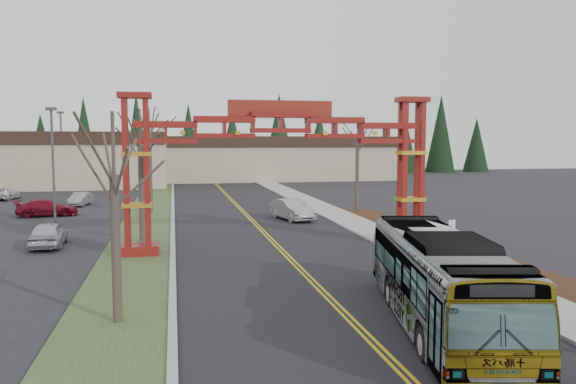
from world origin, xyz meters
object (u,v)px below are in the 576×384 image
object	(u,v)px
silver_sedan	(292,210)
street_sign	(452,230)
light_pole_far	(62,145)
retail_building_east	(270,157)
barrel_mid	(415,234)
parked_car_near_a	(48,234)
retail_building_west	(0,159)
parked_car_mid_a	(47,208)
parked_car_far_b	(6,193)
bare_tree_median_far	(149,135)
bare_tree_median_near	(114,176)
barrel_south	(424,237)
barrel_north	(399,226)
bare_tree_right_far	(358,142)
gateway_arch	(281,147)
bare_tree_median_mid	(140,147)
transit_bus	(439,279)
parked_car_far_a	(81,199)
light_pole_near	(53,156)

from	to	relation	value
silver_sedan	street_sign	xyz separation A→B (m)	(5.61, -15.65, 0.61)
light_pole_far	retail_building_east	bearing A→B (deg)	32.21
barrel_mid	street_sign	bearing A→B (deg)	-87.47
parked_car_near_a	light_pole_far	xyz separation A→B (m)	(-6.32, 39.56, 5.01)
retail_building_west	parked_car_mid_a	distance (m)	38.27
parked_car_far_b	street_sign	bearing A→B (deg)	137.69
retail_building_east	bare_tree_median_far	world-z (taller)	bare_tree_median_far
bare_tree_median_near	parked_car_near_a	bearing A→B (deg)	109.21
light_pole_far	retail_building_west	bearing A→B (deg)	133.74
barrel_south	barrel_north	world-z (taller)	barrel_south
parked_car_near_a	parked_car_far_b	xyz separation A→B (m)	(-10.40, 29.79, -0.10)
bare_tree_median_near	bare_tree_right_far	size ratio (longest dim) A/B	0.88
parked_car_far_b	light_pole_far	distance (m)	11.76
bare_tree_median_near	gateway_arch	bearing A→B (deg)	56.00
retail_building_west	bare_tree_median_mid	world-z (taller)	bare_tree_median_mid
gateway_arch	silver_sedan	size ratio (longest dim) A/B	3.59
retail_building_west	barrel_north	size ratio (longest dim) A/B	50.64
silver_sedan	barrel_south	xyz separation A→B (m)	(5.60, -12.18, -0.36)
transit_bus	bare_tree_median_near	distance (m)	11.57
silver_sedan	bare_tree_median_near	bearing A→B (deg)	-129.40
barrel_mid	retail_building_west	bearing A→B (deg)	125.91
barrel_mid	gateway_arch	bearing A→B (deg)	-176.00
parked_car_far_b	bare_tree_median_near	size ratio (longest dim) A/B	0.66
parked_car_far_a	barrel_south	size ratio (longest dim) A/B	4.09
retail_building_west	light_pole_far	xyz separation A→B (m)	(10.27, -10.73, 2.01)
parked_car_far_a	barrel_mid	distance (m)	34.60
silver_sedan	parked_car_far_a	world-z (taller)	silver_sedan
silver_sedan	parked_car_far_b	xyz separation A→B (m)	(-27.02, 21.49, -0.17)
parked_car_near_a	barrel_mid	size ratio (longest dim) A/B	4.24
parked_car_far_b	parked_car_far_a	bearing A→B (deg)	145.77
bare_tree_median_far	barrel_south	bearing A→B (deg)	-47.73
parked_car_near_a	parked_car_far_a	xyz separation A→B (m)	(-1.58, 22.23, -0.12)
parked_car_far_b	barrel_north	world-z (taller)	parked_car_far_b
street_sign	barrel_north	distance (m)	8.03
retail_building_east	light_pole_far	size ratio (longest dim) A/B	3.81
retail_building_west	light_pole_far	size ratio (longest dim) A/B	4.61
light_pole_far	bare_tree_right_far	bearing A→B (deg)	-42.48
bare_tree_median_near	bare_tree_median_far	xyz separation A→B (m)	(0.00, 30.14, 1.64)
gateway_arch	barrel_north	xyz separation A→B (m)	(9.11, 4.28, -5.53)
retail_building_east	bare_tree_right_far	distance (m)	46.03
retail_building_east	parked_car_near_a	size ratio (longest dim) A/B	8.51
retail_building_west	retail_building_east	distance (m)	40.79
parked_car_far_a	barrel_north	size ratio (longest dim) A/B	4.30
parked_car_near_a	bare_tree_median_mid	distance (m)	7.52
transit_bus	barrel_north	size ratio (longest dim) A/B	12.84
parked_car_mid_a	light_pole_far	distance (m)	25.66
light_pole_far	barrel_north	size ratio (longest dim) A/B	10.98
barrel_south	retail_building_west	bearing A→B (deg)	125.62
barrel_north	bare_tree_median_far	bearing A→B (deg)	140.72
parked_car_mid_a	light_pole_near	size ratio (longest dim) A/B	0.55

